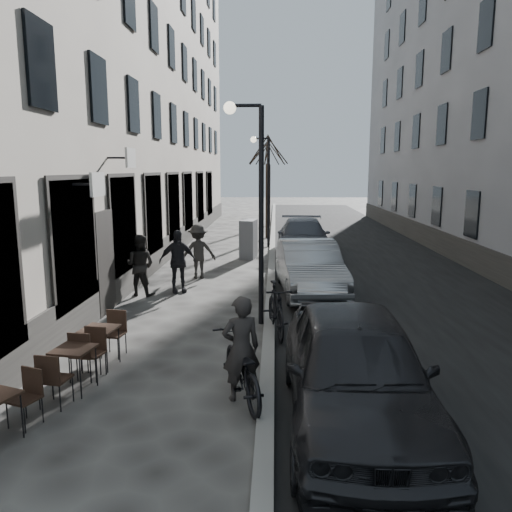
# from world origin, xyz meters

# --- Properties ---
(ground) EXTENTS (120.00, 120.00, 0.00)m
(ground) POSITION_xyz_m (0.00, 0.00, 0.00)
(ground) COLOR #32302E
(ground) RESTS_ON ground
(road) EXTENTS (7.30, 60.00, 0.00)m
(road) POSITION_xyz_m (3.85, 16.00, 0.00)
(road) COLOR black
(road) RESTS_ON ground
(kerb) EXTENTS (0.25, 60.00, 0.12)m
(kerb) POSITION_xyz_m (0.20, 16.00, 0.06)
(kerb) COLOR gray
(kerb) RESTS_ON ground
(building_left) EXTENTS (4.00, 35.00, 16.00)m
(building_left) POSITION_xyz_m (-6.00, 16.50, 8.00)
(building_left) COLOR gray
(building_left) RESTS_ON ground
(building_right) EXTENTS (4.00, 35.00, 16.00)m
(building_right) POSITION_xyz_m (9.50, 16.50, 8.00)
(building_right) COLOR slate
(building_right) RESTS_ON ground
(streetlamp_near) EXTENTS (0.90, 0.28, 5.09)m
(streetlamp_near) POSITION_xyz_m (-0.17, 6.00, 3.16)
(streetlamp_near) COLOR black
(streetlamp_near) RESTS_ON ground
(streetlamp_far) EXTENTS (0.90, 0.28, 5.09)m
(streetlamp_far) POSITION_xyz_m (-0.17, 18.00, 3.16)
(streetlamp_far) COLOR black
(streetlamp_far) RESTS_ON ground
(tree_near) EXTENTS (2.40, 2.40, 5.70)m
(tree_near) POSITION_xyz_m (-0.10, 21.00, 4.66)
(tree_near) COLOR black
(tree_near) RESTS_ON ground
(tree_far) EXTENTS (2.40, 2.40, 5.70)m
(tree_far) POSITION_xyz_m (-0.10, 27.00, 4.66)
(tree_far) COLOR black
(tree_far) RESTS_ON ground
(bistro_set_b) EXTENTS (0.69, 1.52, 0.87)m
(bistro_set_b) POSITION_xyz_m (-2.96, 2.24, 0.45)
(bistro_set_b) COLOR black
(bistro_set_b) RESTS_ON ground
(bistro_set_c) EXTENTS (0.68, 1.52, 0.88)m
(bistro_set_c) POSITION_xyz_m (-2.89, 3.27, 0.45)
(bistro_set_c) COLOR black
(bistro_set_c) RESTS_ON ground
(utility_cabinet) EXTENTS (0.72, 1.12, 1.57)m
(utility_cabinet) POSITION_xyz_m (-0.77, 14.86, 0.79)
(utility_cabinet) COLOR slate
(utility_cabinet) RESTS_ON ground
(bicycle) EXTENTS (1.29, 2.08, 1.03)m
(bicycle) POSITION_xyz_m (-0.20, 2.05, 0.52)
(bicycle) COLOR black
(bicycle) RESTS_ON ground
(cyclist_rider) EXTENTS (0.71, 0.58, 1.69)m
(cyclist_rider) POSITION_xyz_m (-0.20, 2.05, 0.84)
(cyclist_rider) COLOR #292523
(cyclist_rider) RESTS_ON ground
(pedestrian_near) EXTENTS (1.00, 0.86, 1.78)m
(pedestrian_near) POSITION_xyz_m (-3.56, 8.57, 0.89)
(pedestrian_near) COLOR black
(pedestrian_near) RESTS_ON ground
(pedestrian_mid) EXTENTS (1.31, 0.97, 1.81)m
(pedestrian_mid) POSITION_xyz_m (-2.24, 10.94, 0.90)
(pedestrian_mid) COLOR #292623
(pedestrian_mid) RESTS_ON ground
(pedestrian_far) EXTENTS (1.18, 0.83, 1.86)m
(pedestrian_far) POSITION_xyz_m (-2.56, 8.99, 0.93)
(pedestrian_far) COLOR black
(pedestrian_far) RESTS_ON ground
(car_near) EXTENTS (1.97, 4.87, 1.66)m
(car_near) POSITION_xyz_m (1.47, 1.32, 0.83)
(car_near) COLOR black
(car_near) RESTS_ON ground
(car_mid) EXTENTS (2.01, 4.78, 1.53)m
(car_mid) POSITION_xyz_m (1.33, 9.00, 0.77)
(car_mid) COLOR gray
(car_mid) RESTS_ON ground
(car_far) EXTENTS (2.23, 5.33, 1.54)m
(car_far) POSITION_xyz_m (1.50, 15.49, 0.77)
(car_far) COLOR #3E4149
(car_far) RESTS_ON ground
(moped) EXTENTS (0.84, 1.98, 1.15)m
(moped) POSITION_xyz_m (0.35, 5.21, 0.58)
(moped) COLOR black
(moped) RESTS_ON ground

